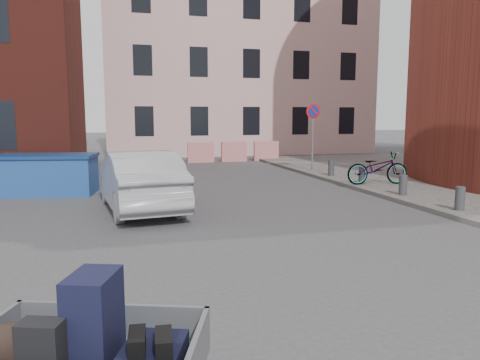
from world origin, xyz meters
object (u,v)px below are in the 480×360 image
object	(u,v)px
trailer	(84,357)
silver_car	(139,180)
dumpster	(46,174)
bicycle	(377,168)

from	to	relation	value
trailer	silver_car	distance (m)	8.32
dumpster	bicycle	bearing A→B (deg)	1.69
dumpster	silver_car	distance (m)	3.95
trailer	bicycle	size ratio (longest dim) A/B	1.00
trailer	silver_car	xyz separation A→B (m)	(0.86, 8.28, 0.12)
dumpster	trailer	bearing A→B (deg)	-71.73
dumpster	silver_car	world-z (taller)	silver_car
silver_car	bicycle	distance (m)	7.69
trailer	dumpster	size ratio (longest dim) A/B	0.66
dumpster	bicycle	distance (m)	10.13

